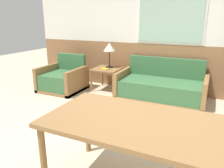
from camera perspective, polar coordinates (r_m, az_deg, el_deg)
ground_plane at (r=2.69m, az=8.20°, el=-19.42°), size 16.00×16.00×0.00m
wall_back at (r=4.77m, az=18.33°, el=13.36°), size 7.20×0.09×2.70m
couch at (r=4.53m, az=12.65°, el=-0.89°), size 1.74×0.84×0.80m
armchair at (r=5.10m, az=-12.69°, el=1.09°), size 0.90×0.86×0.78m
side_table at (r=4.94m, az=-1.25°, el=3.33°), size 0.60×0.60×0.51m
table_lamp at (r=4.94m, az=-0.70°, el=9.39°), size 0.26×0.26×0.56m
book_stack at (r=4.82m, az=-1.79°, el=4.01°), size 0.17×0.13×0.02m
dining_table at (r=1.93m, az=8.36°, el=-11.60°), size 1.73×0.88×0.74m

